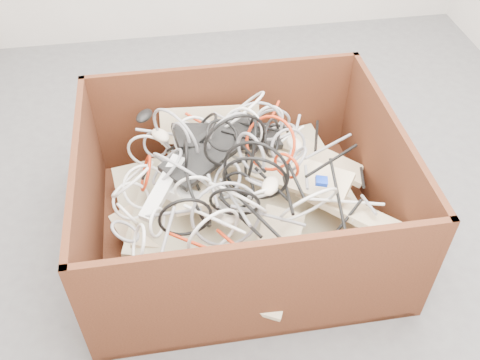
{
  "coord_description": "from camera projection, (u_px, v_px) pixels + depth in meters",
  "views": [
    {
      "loc": [
        -0.47,
        -1.72,
        1.77
      ],
      "look_at": [
        -0.23,
        -0.22,
        0.3
      ],
      "focal_mm": 40.12,
      "sensor_mm": 36.0,
      "label": 1
    }
  ],
  "objects": [
    {
      "name": "power_strip_right",
      "position": [
        203.0,
        204.0,
        1.98
      ],
      "size": [
        0.29,
        0.2,
        0.1
      ],
      "primitive_type": "cube",
      "rotation": [
        -0.1,
        0.17,
        -0.53
      ],
      "color": "silver",
      "rests_on": "keyboard_pile"
    },
    {
      "name": "ground",
      "position": [
        281.0,
        188.0,
        2.5
      ],
      "size": [
        3.0,
        3.0,
        0.0
      ],
      "primitive_type": "plane",
      "color": "#4F4E51",
      "rests_on": "ground"
    },
    {
      "name": "keyboard_pile",
      "position": [
        244.0,
        181.0,
        2.13
      ],
      "size": [
        1.12,
        0.95,
        0.34
      ],
      "color": "beige",
      "rests_on": "cardboard_box"
    },
    {
      "name": "cardboard_box",
      "position": [
        237.0,
        212.0,
        2.2
      ],
      "size": [
        1.21,
        1.0,
        0.54
      ],
      "color": "#391A0E",
      "rests_on": "ground"
    },
    {
      "name": "mice_scatter",
      "position": [
        223.0,
        170.0,
        2.05
      ],
      "size": [
        0.68,
        0.83,
        0.19
      ],
      "color": "beige",
      "rests_on": "keyboard_pile"
    },
    {
      "name": "power_strip_left",
      "position": [
        163.0,
        188.0,
        1.96
      ],
      "size": [
        0.19,
        0.26,
        0.11
      ],
      "primitive_type": "cube",
      "rotation": [
        0.14,
        -0.26,
        1.0
      ],
      "color": "silver",
      "rests_on": "keyboard_pile"
    },
    {
      "name": "cable_tangle",
      "position": [
        223.0,
        164.0,
        2.01
      ],
      "size": [
        1.05,
        0.83,
        0.52
      ],
      "color": "gray",
      "rests_on": "keyboard_pile"
    },
    {
      "name": "vga_plug",
      "position": [
        321.0,
        181.0,
        2.0
      ],
      "size": [
        0.05,
        0.05,
        0.03
      ],
      "primitive_type": "cube",
      "rotation": [
        0.09,
        0.14,
        -0.2
      ],
      "color": "#0D33CC",
      "rests_on": "keyboard_pile"
    }
  ]
}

